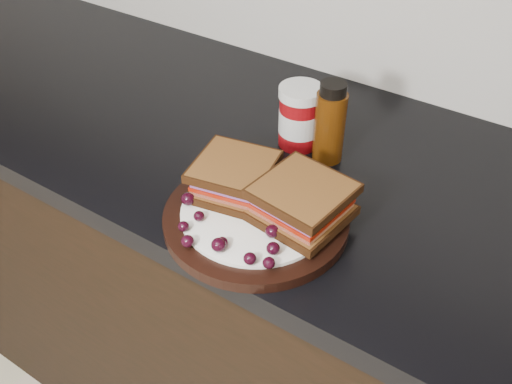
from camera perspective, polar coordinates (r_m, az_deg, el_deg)
base_cabinets at (r=1.43m, az=-6.06°, el=-8.30°), size 3.96×0.58×0.86m
countertop at (r=1.14m, az=-7.60°, el=7.04°), size 3.98×0.60×0.04m
plate at (r=0.86m, az=0.00°, el=-2.61°), size 0.28×0.28×0.02m
sandwich_left at (r=0.87m, az=-2.19°, el=1.54°), size 0.14×0.14×0.05m
sandwich_right at (r=0.82m, az=4.65°, el=-1.00°), size 0.14×0.14×0.06m
grape_0 at (r=0.86m, az=-6.82°, el=-0.69°), size 0.02×0.02×0.02m
grape_1 at (r=0.83m, az=-5.72°, el=-2.42°), size 0.02×0.02×0.02m
grape_2 at (r=0.82m, az=-7.27°, el=-3.43°), size 0.02×0.02×0.02m
grape_3 at (r=0.80m, az=-6.86°, el=-4.91°), size 0.02×0.02×0.02m
grape_4 at (r=0.79m, az=-3.76°, el=-5.30°), size 0.02×0.02×0.02m
grape_5 at (r=0.79m, az=-3.41°, el=-5.04°), size 0.02×0.02×0.02m
grape_6 at (r=0.77m, az=-0.62°, el=-6.67°), size 0.02×0.02×0.02m
grape_7 at (r=0.76m, az=1.29°, el=-7.10°), size 0.02×0.02×0.02m
grape_8 at (r=0.78m, az=1.72°, el=-5.66°), size 0.02×0.02×0.02m
grape_9 at (r=0.80m, az=1.65°, el=-3.94°), size 0.02×0.02×0.02m
grape_10 at (r=0.82m, az=5.61°, el=-3.13°), size 0.02×0.02×0.02m
grape_11 at (r=0.82m, az=4.42°, el=-2.95°), size 0.02×0.02×0.02m
grape_12 at (r=0.84m, az=5.08°, el=-1.87°), size 0.02×0.02×0.02m
grape_13 at (r=0.91m, az=-0.56°, el=1.92°), size 0.02×0.02×0.02m
grape_14 at (r=0.89m, az=-2.13°, el=1.13°), size 0.01×0.01×0.01m
grape_15 at (r=0.87m, az=-3.07°, el=0.03°), size 0.02×0.02×0.02m
grape_16 at (r=0.88m, az=-5.86°, el=0.30°), size 0.02×0.02×0.02m
grape_17 at (r=0.89m, az=-1.80°, el=1.05°), size 0.02×0.02×0.02m
grape_18 at (r=0.89m, az=-3.25°, el=0.97°), size 0.02×0.02×0.02m
grape_19 at (r=0.88m, az=-4.18°, el=0.45°), size 0.02×0.02×0.02m
condiment_jar at (r=1.00m, az=4.41°, el=7.54°), size 0.09×0.09×0.11m
oil_bottle at (r=0.96m, az=7.41°, el=6.93°), size 0.06×0.06×0.14m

